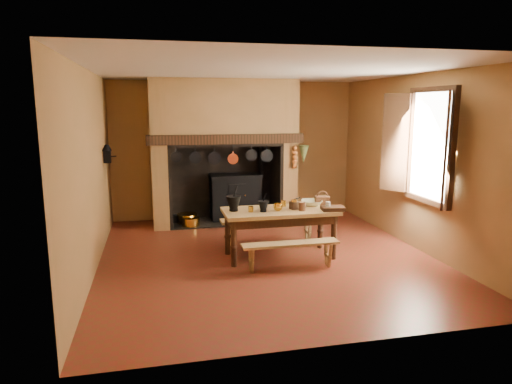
% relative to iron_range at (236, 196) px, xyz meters
% --- Properties ---
extents(floor, '(5.50, 5.50, 0.00)m').
position_rel_iron_range_xyz_m(floor, '(0.04, -2.45, -0.48)').
color(floor, maroon).
rests_on(floor, ground).
extents(ceiling, '(5.50, 5.50, 0.00)m').
position_rel_iron_range_xyz_m(ceiling, '(0.04, -2.45, 2.32)').
color(ceiling, silver).
rests_on(ceiling, back_wall).
extents(back_wall, '(5.00, 0.02, 2.80)m').
position_rel_iron_range_xyz_m(back_wall, '(0.04, 0.30, 0.92)').
color(back_wall, olive).
rests_on(back_wall, floor).
extents(wall_left, '(0.02, 5.50, 2.80)m').
position_rel_iron_range_xyz_m(wall_left, '(-2.46, -2.45, 0.92)').
color(wall_left, olive).
rests_on(wall_left, floor).
extents(wall_right, '(0.02, 5.50, 2.80)m').
position_rel_iron_range_xyz_m(wall_right, '(2.54, -2.45, 0.92)').
color(wall_right, olive).
rests_on(wall_right, floor).
extents(wall_front, '(5.00, 0.02, 2.80)m').
position_rel_iron_range_xyz_m(wall_front, '(0.04, -5.20, 0.92)').
color(wall_front, olive).
rests_on(wall_front, floor).
extents(chimney_breast, '(2.95, 0.96, 2.80)m').
position_rel_iron_range_xyz_m(chimney_breast, '(-0.26, -0.14, 1.33)').
color(chimney_breast, olive).
rests_on(chimney_breast, floor).
extents(iron_range, '(1.12, 0.55, 1.60)m').
position_rel_iron_range_xyz_m(iron_range, '(0.00, 0.00, 0.00)').
color(iron_range, black).
rests_on(iron_range, floor).
extents(hearth_pans, '(0.51, 0.62, 0.20)m').
position_rel_iron_range_xyz_m(hearth_pans, '(-1.01, -0.23, -0.39)').
color(hearth_pans, gold).
rests_on(hearth_pans, floor).
extents(hanging_pans, '(1.92, 0.29, 0.27)m').
position_rel_iron_range_xyz_m(hanging_pans, '(-0.30, -0.64, 0.88)').
color(hanging_pans, black).
rests_on(hanging_pans, chimney_breast).
extents(onion_string, '(0.12, 0.10, 0.46)m').
position_rel_iron_range_xyz_m(onion_string, '(1.04, -0.66, 0.85)').
color(onion_string, '#9A431C').
rests_on(onion_string, chimney_breast).
extents(herb_bunch, '(0.20, 0.20, 0.35)m').
position_rel_iron_range_xyz_m(herb_bunch, '(1.22, -0.66, 0.90)').
color(herb_bunch, '#505C2B').
rests_on(herb_bunch, chimney_breast).
extents(window, '(0.39, 1.75, 1.76)m').
position_rel_iron_range_xyz_m(window, '(2.39, -2.85, 1.22)').
color(window, white).
rests_on(window, wall_right).
extents(wall_coffee_mill, '(0.23, 0.16, 0.31)m').
position_rel_iron_range_xyz_m(wall_coffee_mill, '(-2.38, -0.90, 1.03)').
color(wall_coffee_mill, black).
rests_on(wall_coffee_mill, wall_left).
extents(work_table, '(1.73, 0.77, 0.75)m').
position_rel_iron_range_xyz_m(work_table, '(0.24, -2.50, 0.15)').
color(work_table, tan).
rests_on(work_table, floor).
extents(bench_front, '(1.40, 0.25, 0.39)m').
position_rel_iron_range_xyz_m(bench_front, '(0.24, -3.07, -0.19)').
color(bench_front, tan).
rests_on(bench_front, floor).
extents(bench_back, '(1.65, 0.29, 0.46)m').
position_rel_iron_range_xyz_m(bench_back, '(0.24, -1.88, -0.14)').
color(bench_back, tan).
rests_on(bench_back, floor).
extents(mortar_large, '(0.23, 0.23, 0.38)m').
position_rel_iron_range_xyz_m(mortar_large, '(-0.46, -2.45, 0.39)').
color(mortar_large, black).
rests_on(mortar_large, work_table).
extents(mortar_small, '(0.16, 0.16, 0.28)m').
position_rel_iron_range_xyz_m(mortar_small, '(-0.04, -2.60, 0.36)').
color(mortar_small, black).
rests_on(mortar_small, work_table).
extents(coffee_grinder, '(0.17, 0.14, 0.18)m').
position_rel_iron_range_xyz_m(coffee_grinder, '(0.46, -2.53, 0.33)').
color(coffee_grinder, '#331F10').
rests_on(coffee_grinder, work_table).
extents(brass_mug_a, '(0.08, 0.08, 0.09)m').
position_rel_iron_range_xyz_m(brass_mug_a, '(-0.22, -2.57, 0.31)').
color(brass_mug_a, gold).
rests_on(brass_mug_a, work_table).
extents(brass_mug_b, '(0.09, 0.09, 0.09)m').
position_rel_iron_range_xyz_m(brass_mug_b, '(0.36, -2.30, 0.31)').
color(brass_mug_b, gold).
rests_on(brass_mug_b, work_table).
extents(mixing_bowl, '(0.42, 0.42, 0.08)m').
position_rel_iron_range_xyz_m(mixing_bowl, '(0.81, -2.33, 0.31)').
color(mixing_bowl, beige).
rests_on(mixing_bowl, work_table).
extents(stoneware_crock, '(0.13, 0.13, 0.13)m').
position_rel_iron_range_xyz_m(stoneware_crock, '(0.54, -2.65, 0.33)').
color(stoneware_crock, brown).
rests_on(stoneware_crock, work_table).
extents(glass_jar, '(0.07, 0.07, 0.13)m').
position_rel_iron_range_xyz_m(glass_jar, '(0.94, -2.69, 0.33)').
color(glass_jar, beige).
rests_on(glass_jar, work_table).
extents(wicker_basket, '(0.24, 0.19, 0.22)m').
position_rel_iron_range_xyz_m(wicker_basket, '(1.01, -2.27, 0.33)').
color(wicker_basket, '#522918').
rests_on(wicker_basket, work_table).
extents(wooden_tray, '(0.37, 0.28, 0.06)m').
position_rel_iron_range_xyz_m(wooden_tray, '(1.01, -2.73, 0.29)').
color(wooden_tray, '#331F10').
rests_on(wooden_tray, work_table).
extents(brass_cup, '(0.16, 0.16, 0.11)m').
position_rel_iron_range_xyz_m(brass_cup, '(0.19, -2.58, 0.32)').
color(brass_cup, gold).
rests_on(brass_cup, work_table).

